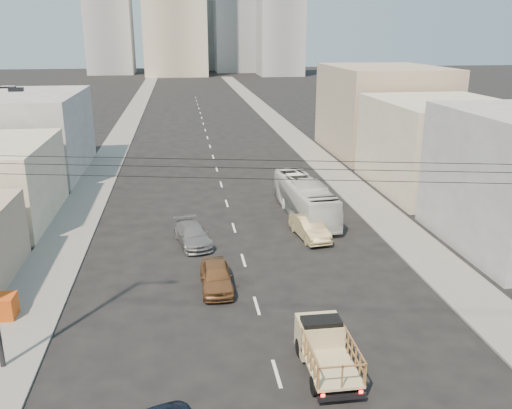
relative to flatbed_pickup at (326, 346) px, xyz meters
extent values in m
plane|color=black|center=(-2.10, -2.06, -1.09)|extent=(420.00, 420.00, 0.00)
cube|color=slate|center=(-13.85, 67.94, -1.03)|extent=(3.50, 180.00, 0.12)
cube|color=slate|center=(9.65, 67.94, -1.03)|extent=(3.50, 180.00, 0.12)
cube|color=silver|center=(-2.10, -0.06, -1.09)|extent=(0.15, 2.00, 0.01)
cube|color=silver|center=(-2.10, 5.94, -1.09)|extent=(0.15, 2.00, 0.01)
cube|color=silver|center=(-2.10, 11.94, -1.09)|extent=(0.15, 2.00, 0.01)
cube|color=silver|center=(-2.10, 17.94, -1.09)|extent=(0.15, 2.00, 0.01)
cube|color=silver|center=(-2.10, 23.94, -1.09)|extent=(0.15, 2.00, 0.01)
cube|color=silver|center=(-2.10, 29.94, -1.09)|extent=(0.15, 2.00, 0.01)
cube|color=silver|center=(-2.10, 35.94, -1.09)|extent=(0.15, 2.00, 0.01)
cube|color=silver|center=(-2.10, 41.94, -1.09)|extent=(0.15, 2.00, 0.01)
cube|color=silver|center=(-2.10, 47.94, -1.09)|extent=(0.15, 2.00, 0.01)
cube|color=silver|center=(-2.10, 53.94, -1.09)|extent=(0.15, 2.00, 0.01)
cube|color=silver|center=(-2.10, 59.94, -1.09)|extent=(0.15, 2.00, 0.01)
cube|color=silver|center=(-2.10, 65.94, -1.09)|extent=(0.15, 2.00, 0.01)
cube|color=silver|center=(-2.10, 71.94, -1.09)|extent=(0.15, 2.00, 0.01)
cube|color=silver|center=(-2.10, 77.94, -1.09)|extent=(0.15, 2.00, 0.01)
cube|color=silver|center=(-2.10, 83.94, -1.09)|extent=(0.15, 2.00, 0.01)
cube|color=silver|center=(-2.10, 89.94, -1.09)|extent=(0.15, 2.00, 0.01)
cube|color=silver|center=(-2.10, 95.94, -1.09)|extent=(0.15, 2.00, 0.01)
cube|color=silver|center=(-2.10, 101.94, -1.09)|extent=(0.15, 2.00, 0.01)
cube|color=tan|center=(0.00, -0.90, -0.39)|extent=(1.90, 3.00, 0.12)
cube|color=tan|center=(0.00, 1.10, -0.14)|extent=(1.90, 1.60, 1.50)
cube|color=black|center=(0.00, 0.85, 0.46)|extent=(1.70, 0.90, 0.70)
cube|color=#2D2D33|center=(0.00, -2.45, -0.69)|extent=(1.90, 0.12, 0.22)
cube|color=#FF0C0C|center=(-0.75, -2.45, -0.54)|extent=(0.15, 0.05, 0.12)
cube|color=#FF0C0C|center=(0.75, -2.45, -0.54)|extent=(0.15, 0.05, 0.12)
cylinder|color=black|center=(-0.85, 1.20, -0.71)|extent=(0.25, 0.76, 0.76)
cylinder|color=black|center=(0.85, 1.20, -0.71)|extent=(0.25, 0.76, 0.76)
cylinder|color=black|center=(-0.85, -1.60, -0.71)|extent=(0.25, 0.76, 0.76)
cylinder|color=black|center=(0.85, -1.60, -0.71)|extent=(0.25, 0.76, 0.76)
imported|color=silver|center=(3.62, 19.81, 0.36)|extent=(3.12, 10.57, 2.91)
imported|color=brown|center=(-4.05, 8.26, -0.36)|extent=(1.76, 4.30, 1.46)
imported|color=tan|center=(2.93, 15.19, -0.35)|extent=(2.18, 4.71, 1.50)
imported|color=slate|center=(-5.18, 15.13, -0.41)|extent=(2.83, 4.99, 1.36)
cube|color=#2D2D33|center=(-11.60, 1.94, 10.61)|extent=(0.50, 0.25, 0.15)
cylinder|color=black|center=(-2.10, -0.56, 8.21)|extent=(23.01, 5.02, 0.02)
cylinder|color=black|center=(-2.10, -0.56, 7.91)|extent=(23.01, 5.02, 0.02)
cylinder|color=black|center=(-2.10, -0.56, 7.51)|extent=(23.01, 5.02, 0.02)
cube|color=#BAB296|center=(17.40, 25.94, 2.91)|extent=(11.00, 14.00, 8.00)
cube|color=tan|center=(17.90, 41.94, 3.91)|extent=(12.00, 16.00, 10.00)
cube|color=gray|center=(-21.60, 36.94, 2.91)|extent=(12.00, 16.00, 8.00)
cube|color=gray|center=(15.90, 182.94, 18.91)|extent=(16.00, 16.00, 40.00)
cube|color=gray|center=(-28.10, 177.94, 15.91)|extent=(15.00, 15.00, 34.00)
cube|color=gray|center=(3.90, 197.94, 20.91)|extent=(18.00, 18.00, 44.00)
cube|color=gray|center=(27.90, 162.94, 12.91)|extent=(14.00, 14.00, 28.00)
camera|label=1|loc=(-5.67, -19.28, 12.61)|focal=38.00mm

